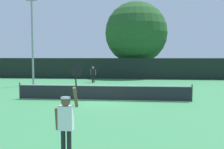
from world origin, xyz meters
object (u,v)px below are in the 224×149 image
at_px(player_receiving, 93,73).
at_px(parked_car_near, 138,69).
at_px(parked_car_mid, 189,70).
at_px(player_serving, 66,119).
at_px(tennis_ball, 82,96).
at_px(large_tree, 136,33).
at_px(light_pole, 32,36).

xyz_separation_m(player_receiving, parked_car_near, (4.73, 13.10, -0.24)).
bearing_deg(parked_car_mid, player_serving, -110.18).
relative_size(player_serving, player_receiving, 1.56).
height_order(tennis_ball, large_tree, large_tree).
distance_m(large_tree, parked_car_mid, 9.41).
xyz_separation_m(player_serving, light_pole, (-7.88, 16.71, 3.53)).
xyz_separation_m(tennis_ball, parked_car_near, (3.96, 22.32, 0.74)).
bearing_deg(player_receiving, player_serving, 97.65).
relative_size(large_tree, parked_car_mid, 2.34).
bearing_deg(parked_car_near, tennis_ball, -97.13).
distance_m(player_receiving, tennis_ball, 9.30).
relative_size(light_pole, parked_car_mid, 1.91).
bearing_deg(tennis_ball, player_receiving, 94.73).
bearing_deg(player_receiving, light_pole, 31.19).
bearing_deg(large_tree, player_receiving, -118.42).
height_order(player_serving, tennis_ball, player_serving).
bearing_deg(light_pole, tennis_ball, -45.40).
height_order(player_serving, player_receiving, player_serving).
bearing_deg(tennis_ball, parked_car_mid, 60.68).
distance_m(player_serving, large_tree, 28.57).
distance_m(player_serving, tennis_ball, 10.87).
xyz_separation_m(large_tree, parked_car_mid, (7.50, 2.47, -5.12)).
relative_size(large_tree, parked_car_near, 2.35).
xyz_separation_m(player_receiving, tennis_ball, (0.76, -9.22, -0.98)).
xyz_separation_m(player_serving, player_receiving, (-2.67, 19.87, -0.13)).
relative_size(tennis_ball, parked_car_mid, 0.02).
bearing_deg(light_pole, player_receiving, 31.19).
bearing_deg(parked_car_mid, large_tree, -165.04).
bearing_deg(parked_car_mid, player_receiving, -141.42).
distance_m(light_pole, large_tree, 15.01).
height_order(player_serving, large_tree, large_tree).
bearing_deg(player_serving, player_receiving, 97.65).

